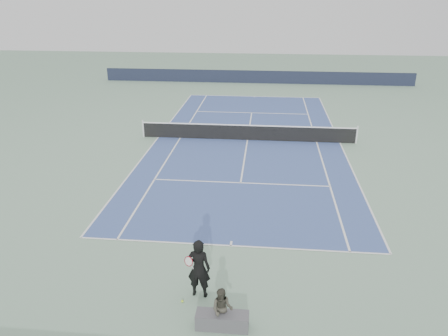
# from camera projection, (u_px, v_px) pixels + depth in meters

# --- Properties ---
(ground) EXTENTS (80.00, 80.00, 0.00)m
(ground) POSITION_uv_depth(u_px,v_px,m) (247.00, 140.00, 26.32)
(ground) COLOR gray
(court_surface) EXTENTS (10.97, 23.77, 0.01)m
(court_surface) POSITION_uv_depth(u_px,v_px,m) (247.00, 140.00, 26.31)
(court_surface) COLOR #3B508C
(court_surface) RESTS_ON ground
(tennis_net) EXTENTS (12.90, 0.10, 1.07)m
(tennis_net) POSITION_uv_depth(u_px,v_px,m) (248.00, 132.00, 26.13)
(tennis_net) COLOR silver
(tennis_net) RESTS_ON ground
(windscreen_far) EXTENTS (30.00, 0.25, 1.20)m
(windscreen_far) POSITION_uv_depth(u_px,v_px,m) (257.00, 77.00, 42.59)
(windscreen_far) COLOR black
(windscreen_far) RESTS_ON ground
(tennis_player) EXTENTS (0.82, 0.56, 1.86)m
(tennis_player) POSITION_uv_depth(u_px,v_px,m) (199.00, 268.00, 12.54)
(tennis_player) COLOR black
(tennis_player) RESTS_ON ground
(tennis_ball) EXTENTS (0.07, 0.07, 0.07)m
(tennis_ball) POSITION_uv_depth(u_px,v_px,m) (182.00, 301.00, 12.56)
(tennis_ball) COLOR #B6DF2D
(tennis_ball) RESTS_ON ground
(spectator_bench) EXTENTS (1.44, 0.59, 1.21)m
(spectator_bench) POSITION_uv_depth(u_px,v_px,m) (222.00, 314.00, 11.47)
(spectator_bench) COLOR #4F4E53
(spectator_bench) RESTS_ON ground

